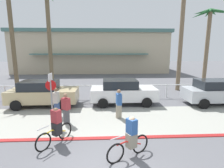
{
  "coord_description": "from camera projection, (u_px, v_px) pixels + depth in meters",
  "views": [
    {
      "loc": [
        -0.04,
        -4.8,
        3.72
      ],
      "look_at": [
        0.5,
        6.0,
        1.6
      ],
      "focal_mm": 28.69,
      "sensor_mm": 36.0,
      "label": 1
    }
  ],
  "objects": [
    {
      "name": "ground_plane",
      "position": [
        104.0,
        93.0,
        15.22
      ],
      "size": [
        80.0,
        80.0,
        0.0
      ],
      "primitive_type": "plane",
      "color": "#5B5B60"
    },
    {
      "name": "cyclist_yellow_1",
      "position": [
        56.0,
        127.0,
        7.06
      ],
      "size": [
        1.07,
        1.54,
        1.5
      ],
      "color": "black",
      "rests_on": "ground"
    },
    {
      "name": "palm_tree_3",
      "position": [
        183.0,
        12.0,
        15.21
      ],
      "size": [
        3.42,
        3.17,
        9.06
      ],
      "color": "#756047",
      "rests_on": "ground"
    },
    {
      "name": "sidewalk_strip",
      "position": [
        104.0,
        120.0,
        9.54
      ],
      "size": [
        44.0,
        4.0,
        0.02
      ],
      "primitive_type": "cube",
      "color": "#9E9E93",
      "rests_on": "ground"
    },
    {
      "name": "rail_fence",
      "position": [
        104.0,
        88.0,
        13.59
      ],
      "size": [
        19.6,
        0.08,
        1.04
      ],
      "color": "white",
      "rests_on": "ground"
    },
    {
      "name": "palm_tree_4",
      "position": [
        209.0,
        27.0,
        16.47
      ],
      "size": [
        3.21,
        3.34,
        7.34
      ],
      "color": "#756047",
      "rests_on": "ground"
    },
    {
      "name": "palm_tree_1",
      "position": [
        8.0,
        5.0,
        14.81
      ],
      "size": [
        3.17,
        3.31,
        9.81
      ],
      "color": "brown",
      "rests_on": "ground"
    },
    {
      "name": "pedestrian_1",
      "position": [
        119.0,
        105.0,
        9.67
      ],
      "size": [
        0.36,
        0.43,
        1.61
      ],
      "color": "gray",
      "rests_on": "ground"
    },
    {
      "name": "palm_tree_2",
      "position": [
        48.0,
        16.0,
        15.53
      ],
      "size": [
        3.24,
        3.0,
        8.64
      ],
      "color": "brown",
      "rests_on": "ground"
    },
    {
      "name": "building_backdrop",
      "position": [
        92.0,
        51.0,
        31.08
      ],
      "size": [
        24.59,
        11.28,
        6.64
      ],
      "color": "#BCAD8E",
      "rests_on": "ground"
    },
    {
      "name": "cyclist_red_0",
      "position": [
        130.0,
        138.0,
        6.16
      ],
      "size": [
        1.59,
        0.99,
        1.5
      ],
      "color": "black",
      "rests_on": "ground"
    },
    {
      "name": "car_silver_3",
      "position": [
        217.0,
        92.0,
        12.09
      ],
      "size": [
        4.4,
        2.02,
        1.69
      ],
      "color": "#B2B7BC",
      "rests_on": "ground"
    },
    {
      "name": "pedestrian_2",
      "position": [
        66.0,
        110.0,
        8.95
      ],
      "size": [
        0.48,
        0.45,
        1.57
      ],
      "color": "#4C4C51",
      "rests_on": "ground"
    },
    {
      "name": "curb_paint",
      "position": [
        105.0,
        138.0,
        7.58
      ],
      "size": [
        44.0,
        0.24,
        0.03
      ],
      "primitive_type": "cube",
      "color": "maroon",
      "rests_on": "ground"
    },
    {
      "name": "stop_sign_bike_lane",
      "position": [
        51.0,
        91.0,
        8.78
      ],
      "size": [
        0.52,
        0.56,
        2.56
      ],
      "color": "gray",
      "rests_on": "ground"
    },
    {
      "name": "pedestrian_0",
      "position": [
        57.0,
        103.0,
        10.0
      ],
      "size": [
        0.34,
        0.42,
        1.62
      ],
      "color": "#384C7A",
      "rests_on": "ground"
    },
    {
      "name": "car_tan_1",
      "position": [
        43.0,
        93.0,
        11.74
      ],
      "size": [
        4.4,
        2.02,
        1.69
      ],
      "color": "tan",
      "rests_on": "ground"
    },
    {
      "name": "car_white_2",
      "position": [
        123.0,
        91.0,
        12.2
      ],
      "size": [
        4.4,
        2.02,
        1.69
      ],
      "color": "white",
      "rests_on": "ground"
    }
  ]
}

